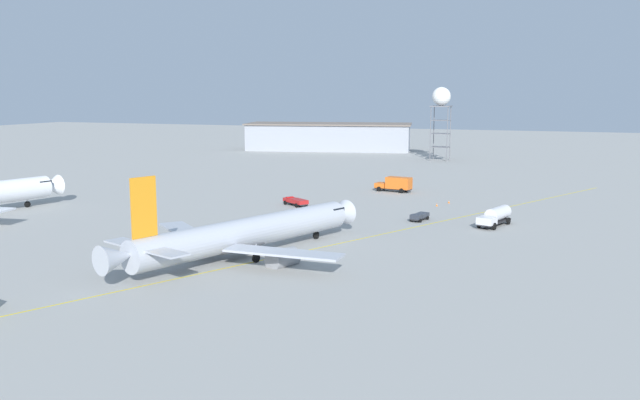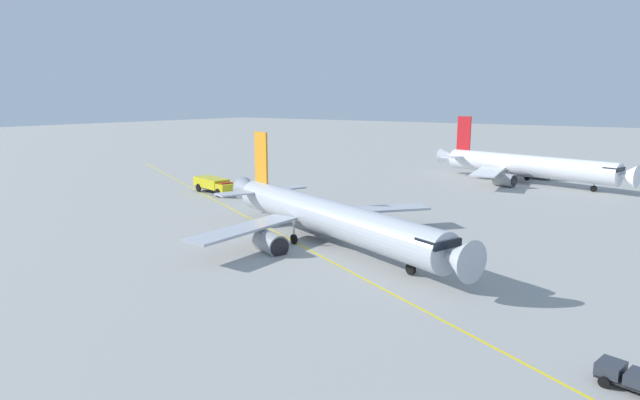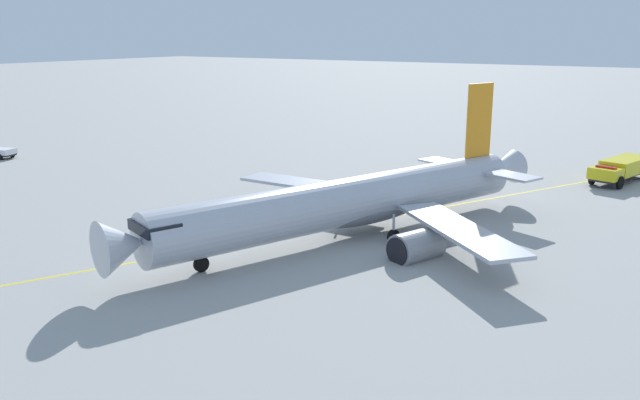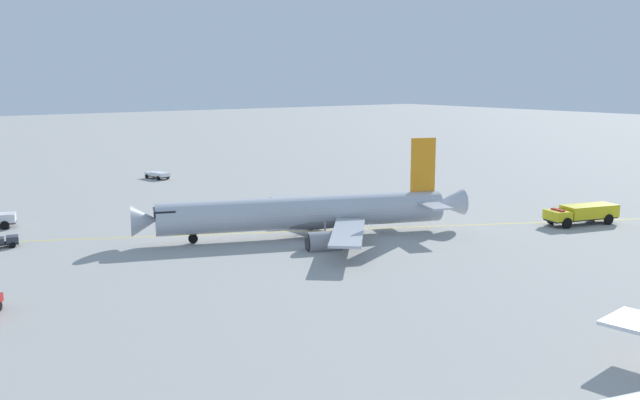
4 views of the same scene
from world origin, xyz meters
The scene contains 4 objects.
ground_plane centered at (0.00, 0.00, 0.00)m, with size 600.00×600.00×0.00m, color #9E9E99.
airliner_main centered at (-6.03, 2.65, 2.77)m, with size 39.59×30.28×11.94m.
fire_tender_truck centered at (-39.29, 17.63, 1.54)m, with size 10.43×5.39×2.50m.
taxiway_centreline centered at (-3.83, -1.82, 0.00)m, with size 161.99×78.88×0.01m.
Camera 3 is at (38.75, 27.79, 16.06)m, focal length 37.14 mm.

